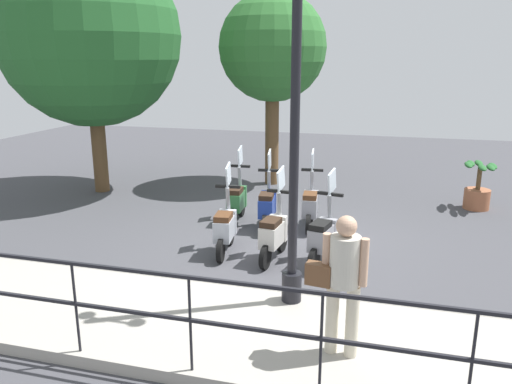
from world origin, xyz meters
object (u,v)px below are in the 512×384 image
pedestrian_with_bag (342,275)px  potted_palm (478,190)px  tree_large (90,36)px  lamp_post_near (294,154)px  scooter_near_1 (274,233)px  tree_distant (273,49)px  scooter_far_2 (237,200)px  scooter_near_2 (225,227)px  scooter_far_1 (267,205)px  scooter_far_0 (310,205)px  scooter_near_0 (323,236)px

pedestrian_with_bag → potted_palm: bearing=-10.9°
tree_large → potted_palm: 9.69m
lamp_post_near → scooter_near_1: (1.64, 0.63, -1.67)m
pedestrian_with_bag → tree_distant: 8.71m
pedestrian_with_bag → tree_distant: bearing=26.8°
tree_large → scooter_far_2: tree_large is taller
pedestrian_with_bag → tree_large: bearing=56.2°
tree_large → scooter_near_2: bearing=-126.0°
tree_distant → tree_large: bearing=115.3°
scooter_near_1 → lamp_post_near: bearing=-152.6°
pedestrian_with_bag → scooter_near_2: pedestrian_with_bag is taller
tree_large → pedestrian_with_bag: bearing=-132.0°
scooter_far_1 → scooter_far_2: (0.23, 0.70, 0.00)m
scooter_far_0 → scooter_far_2: 1.52m
lamp_post_near → scooter_far_2: 4.21m
scooter_near_1 → scooter_far_0: bearing=-3.8°
scooter_far_2 → scooter_near_0: bearing=-134.6°
scooter_near_2 → scooter_near_0: bearing=-97.7°
scooter_far_2 → scooter_far_1: bearing=-112.4°
lamp_post_near → scooter_near_1: 2.42m
scooter_near_2 → scooter_far_1: (1.46, -0.39, 0.00)m
scooter_far_1 → pedestrian_with_bag: bearing=-163.3°
pedestrian_with_bag → potted_palm: (6.83, -2.37, -0.63)m
pedestrian_with_bag → potted_palm: size_ratio=1.50×
tree_large → scooter_far_1: (-1.75, -4.80, -3.34)m
lamp_post_near → tree_large: (4.93, 5.93, 1.67)m
tree_distant → scooter_near_2: size_ratio=3.22×
tree_large → scooter_near_2: size_ratio=3.90×
tree_distant → scooter_far_1: 4.82m
scooter_near_0 → scooter_near_2: same height
pedestrian_with_bag → scooter_near_1: pedestrian_with_bag is taller
tree_distant → potted_palm: bearing=-102.3°
tree_large → scooter_far_1: bearing=-110.0°
potted_palm → pedestrian_with_bag: bearing=160.8°
lamp_post_near → scooter_far_2: lamp_post_near is taller
tree_large → tree_distant: tree_large is taller
tree_large → scooter_near_1: 7.07m
scooter_near_1 → scooter_near_2: 0.89m
potted_palm → scooter_far_0: (-2.30, 3.42, 0.04)m
lamp_post_near → scooter_far_0: 3.83m
scooter_near_0 → scooter_far_2: size_ratio=1.00×
scooter_near_2 → potted_palm: bearing=-56.0°
pedestrian_with_bag → tree_distant: (7.92, 2.65, 2.46)m
tree_large → scooter_far_1: tree_large is taller
lamp_post_near → tree_large: size_ratio=0.75×
potted_palm → scooter_far_1: 4.95m
tree_distant → scooter_near_2: bearing=-175.6°
potted_palm → scooter_near_2: size_ratio=0.69×
tree_large → potted_palm: bearing=-84.9°
scooter_near_0 → scooter_far_2: bearing=62.0°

